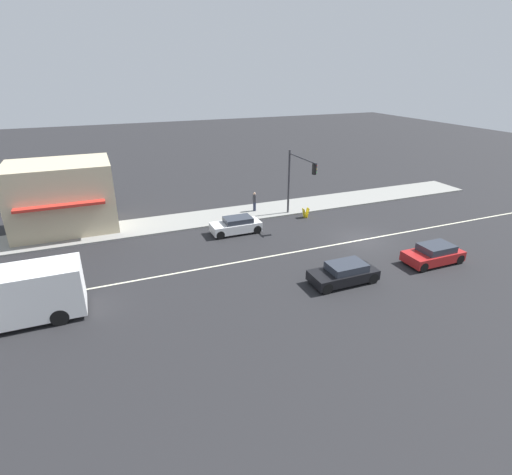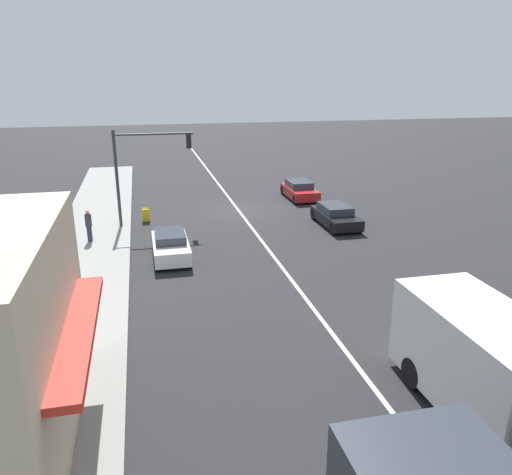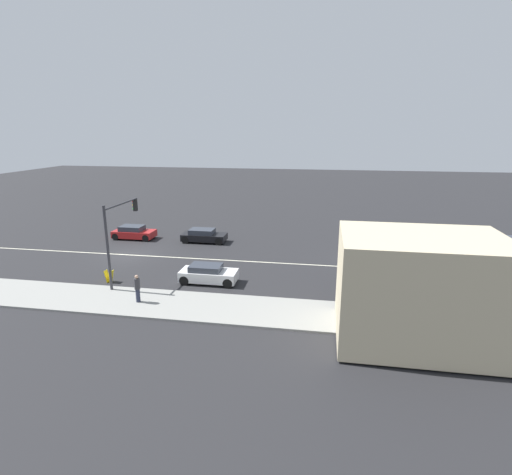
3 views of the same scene
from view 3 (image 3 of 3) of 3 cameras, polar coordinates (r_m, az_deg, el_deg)
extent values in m
plane|color=#232326|center=(31.78, 12.73, -4.09)|extent=(160.00, 160.00, 0.00)
cube|color=gray|center=(23.48, 14.99, -11.14)|extent=(4.00, 73.00, 0.12)
cube|color=beige|center=(35.55, -17.63, -2.38)|extent=(0.16, 60.00, 0.01)
cube|color=#C6B793|center=(21.04, 22.26, -6.84)|extent=(5.52, 7.65, 5.32)
cube|color=red|center=(23.85, 20.76, -3.78)|extent=(0.70, 6.12, 0.20)
cylinder|color=#333338|center=(27.20, -20.42, -1.49)|extent=(0.18, 0.18, 5.60)
cylinder|color=#333338|center=(28.56, -18.66, 4.59)|extent=(4.50, 0.12, 0.12)
cube|color=black|center=(30.34, -16.87, 4.44)|extent=(0.28, 0.24, 0.84)
sphere|color=red|center=(30.35, -17.13, 4.94)|extent=(0.18, 0.18, 0.18)
sphere|color=gold|center=(30.40, -17.09, 4.44)|extent=(0.18, 0.18, 0.18)
sphere|color=green|center=(30.45, -17.06, 3.94)|extent=(0.18, 0.18, 0.18)
cylinder|color=#282D42|center=(25.50, -16.51, -7.93)|extent=(0.26, 0.26, 0.83)
cylinder|color=#333338|center=(25.22, -16.63, -6.35)|extent=(0.34, 0.34, 0.67)
sphere|color=tan|center=(25.06, -16.71, -5.40)|extent=(0.22, 0.22, 0.22)
cube|color=yellow|center=(29.72, -20.50, -5.19)|extent=(0.45, 0.21, 0.84)
cube|color=yellow|center=(29.57, -19.96, -5.24)|extent=(0.45, 0.21, 0.84)
cube|color=silver|center=(34.90, 25.83, -1.44)|extent=(2.28, 2.20, 1.90)
cube|color=white|center=(33.91, 19.65, -0.62)|extent=(2.40, 5.10, 2.60)
cylinder|color=black|center=(36.15, 25.54, -2.14)|extent=(0.28, 0.90, 0.90)
cylinder|color=black|center=(34.17, 26.48, -3.19)|extent=(0.28, 0.90, 0.90)
cylinder|color=black|center=(35.04, 17.19, -1.83)|extent=(0.28, 0.90, 0.90)
cylinder|color=black|center=(32.99, 17.64, -2.91)|extent=(0.28, 0.90, 0.90)
cylinder|color=black|center=(32.62, 29.75, -4.38)|extent=(0.30, 0.96, 0.96)
cylinder|color=black|center=(30.63, 31.14, -5.76)|extent=(0.30, 0.96, 0.96)
cube|color=silver|center=(27.89, -6.76, -5.39)|extent=(1.71, 3.91, 0.69)
cube|color=#2D333D|center=(27.76, -7.18, -4.30)|extent=(1.45, 2.15, 0.40)
cylinder|color=black|center=(28.27, -3.34, -5.44)|extent=(0.22, 0.67, 0.67)
cylinder|color=black|center=(26.90, -4.07, -6.55)|extent=(0.22, 0.67, 0.67)
cylinder|color=black|center=(29.08, -9.22, -5.03)|extent=(0.22, 0.67, 0.67)
cylinder|color=black|center=(27.75, -10.22, -6.07)|extent=(0.22, 0.67, 0.67)
cube|color=black|center=(37.96, -7.40, 0.09)|extent=(1.82, 4.13, 0.61)
cube|color=#2D333D|center=(37.89, -7.72, 0.87)|extent=(1.55, 2.27, 0.45)
cylinder|color=black|center=(38.33, -4.74, 0.08)|extent=(0.22, 0.70, 0.70)
cylinder|color=black|center=(36.81, -5.36, -0.57)|extent=(0.22, 0.70, 0.70)
cylinder|color=black|center=(39.23, -9.30, 0.28)|extent=(0.22, 0.70, 0.70)
cylinder|color=black|center=(37.76, -10.08, -0.34)|extent=(0.22, 0.70, 0.70)
cube|color=#B7BABF|center=(37.88, 25.66, -1.34)|extent=(1.75, 3.86, 0.63)
cube|color=#2D333D|center=(37.68, 25.48, -0.50)|extent=(1.49, 2.12, 0.52)
cylinder|color=black|center=(39.08, 27.43, -1.34)|extent=(0.22, 0.67, 0.67)
cylinder|color=black|center=(37.66, 28.12, -1.99)|extent=(0.22, 0.67, 0.67)
cylinder|color=black|center=(38.25, 23.19, -1.17)|extent=(0.22, 0.67, 0.67)
cylinder|color=black|center=(36.80, 23.72, -1.83)|extent=(0.22, 0.67, 0.67)
cylinder|color=black|center=(30.14, 32.53, -6.62)|extent=(0.22, 0.62, 0.62)
cube|color=#AD1E1E|center=(40.57, -16.99, 0.52)|extent=(1.84, 3.96, 0.64)
cube|color=#2D333D|center=(40.53, -17.30, 1.29)|extent=(1.57, 2.18, 0.46)
cylinder|color=black|center=(40.67, -14.52, 0.49)|extent=(0.22, 0.67, 0.67)
cylinder|color=black|center=(39.23, -15.48, -0.10)|extent=(0.22, 0.67, 0.67)
cylinder|color=black|center=(42.02, -18.37, 0.66)|extent=(0.22, 0.67, 0.67)
cylinder|color=black|center=(40.63, -19.44, 0.09)|extent=(0.22, 0.67, 0.67)
camera|label=1|loc=(52.89, 12.44, 16.67)|focal=28.00mm
camera|label=2|loc=(28.77, 43.81, 7.83)|focal=35.00mm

